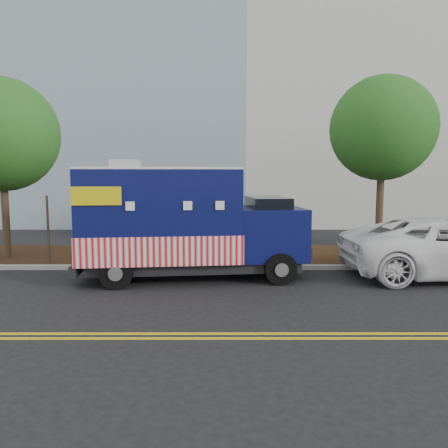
{
  "coord_description": "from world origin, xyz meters",
  "views": [
    {
      "loc": [
        0.74,
        -12.63,
        3.06
      ],
      "look_at": [
        0.75,
        0.6,
        1.59
      ],
      "focal_mm": 35.0,
      "sensor_mm": 36.0,
      "label": 1
    }
  ],
  "objects": [
    {
      "name": "tree_c",
      "position": [
        6.41,
        3.18,
        4.72
      ],
      "size": [
        3.71,
        3.71,
        6.59
      ],
      "color": "#38281C",
      "rests_on": "ground"
    },
    {
      "name": "sign_post",
      "position": [
        -5.16,
        1.9,
        1.2
      ],
      "size": [
        0.06,
        0.06,
        2.4
      ],
      "primitive_type": "cube",
      "color": "#473828",
      "rests_on": "ground"
    },
    {
      "name": "curb",
      "position": [
        0.0,
        1.4,
        0.07
      ],
      "size": [
        120.0,
        0.18,
        0.15
      ],
      "primitive_type": "cube",
      "color": "#9E9E99",
      "rests_on": "ground"
    },
    {
      "name": "tree_a",
      "position": [
        -7.02,
        2.81,
        4.47
      ],
      "size": [
        3.95,
        3.95,
        6.46
      ],
      "color": "#38281C",
      "rests_on": "ground"
    },
    {
      "name": "mulch_strip",
      "position": [
        0.0,
        3.5,
        0.07
      ],
      "size": [
        120.0,
        4.0,
        0.15
      ],
      "primitive_type": "cube",
      "color": "black",
      "rests_on": "ground"
    },
    {
      "name": "food_truck",
      "position": [
        -0.52,
        0.22,
        1.59
      ],
      "size": [
        6.89,
        3.17,
        3.51
      ],
      "rotation": [
        0.0,
        0.0,
        0.11
      ],
      "color": "black",
      "rests_on": "ground"
    },
    {
      "name": "office_building",
      "position": [
        2.0,
        22.0,
        15.2
      ],
      "size": [
        46.0,
        20.0,
        30.4
      ],
      "color": "silver",
      "rests_on": "ground"
    },
    {
      "name": "centerline_far",
      "position": [
        0.0,
        -4.7,
        0.01
      ],
      "size": [
        120.0,
        0.1,
        0.01
      ],
      "primitive_type": "cube",
      "color": "gold",
      "rests_on": "ground"
    },
    {
      "name": "ground",
      "position": [
        0.0,
        0.0,
        0.0
      ],
      "size": [
        120.0,
        120.0,
        0.0
      ],
      "primitive_type": "plane",
      "color": "black",
      "rests_on": "ground"
    },
    {
      "name": "centerline_near",
      "position": [
        0.0,
        -4.45,
        0.01
      ],
      "size": [
        120.0,
        0.1,
        0.01
      ],
      "primitive_type": "cube",
      "color": "gold",
      "rests_on": "ground"
    }
  ]
}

